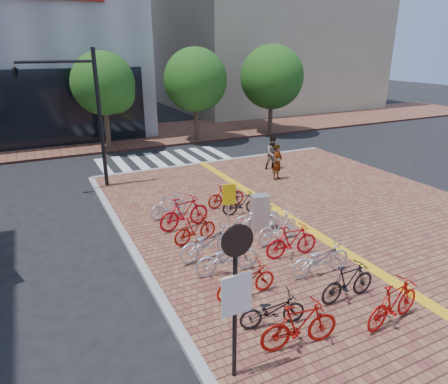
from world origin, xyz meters
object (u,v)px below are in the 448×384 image
bike_11 (292,241)px  bike_1 (273,310)px  bike_6 (184,213)px  bike_7 (168,206)px  bike_10 (321,258)px  utility_box (260,213)px  bike_2 (246,281)px  pedestrian_b (273,153)px  bike_5 (195,229)px  bike_8 (394,303)px  bike_3 (227,257)px  yellow_sign (229,199)px  bike_0 (300,325)px  bike_4 (208,242)px  notice_sign (236,286)px  bike_12 (278,227)px  traffic_light_pole (63,95)px  bike_15 (226,196)px  pedestrian_a (277,162)px  bike_13 (258,217)px  bike_9 (348,282)px  bike_14 (242,203)px

bike_11 → bike_1: bearing=142.7°
bike_6 → bike_7: (-0.20, 1.16, -0.12)m
bike_10 → utility_box: size_ratio=1.46×
bike_2 → bike_10: bike_10 is taller
bike_1 → bike_11: bike_11 is taller
pedestrian_b → bike_6: bearing=-133.1°
bike_5 → bike_8: (2.54, -5.86, 0.07)m
bike_3 → yellow_sign: 2.95m
bike_0 → bike_1: size_ratio=1.14×
bike_8 → yellow_sign: 6.36m
bike_5 → bike_11: 3.17m
bike_2 → bike_5: bike_5 is taller
bike_7 → bike_10: (2.55, -5.77, 0.03)m
bike_8 → bike_10: bike_8 is taller
bike_4 → utility_box: 2.63m
yellow_sign → notice_sign: (-2.92, -6.04, 0.90)m
bike_0 → bike_12: 4.95m
traffic_light_pole → bike_15: bearing=-43.4°
bike_1 → bike_10: 2.76m
bike_1 → traffic_light_pole: 12.88m
bike_2 → yellow_sign: yellow_sign is taller
traffic_light_pole → pedestrian_b: bearing=-7.2°
pedestrian_a → bike_3: bearing=-159.7°
bike_11 → bike_6: bearing=38.3°
bike_1 → pedestrian_a: pedestrian_a is taller
bike_12 → bike_1: bearing=133.3°
pedestrian_b → notice_sign: 14.46m
bike_4 → bike_11: bearing=-124.3°
bike_6 → bike_10: bike_6 is taller
bike_2 → bike_15: 6.17m
bike_4 → bike_11: (2.33, -1.08, 0.00)m
bike_2 → bike_13: 4.15m
bike_8 → bike_15: 8.18m
bike_8 → notice_sign: notice_sign is taller
bike_10 → bike_11: size_ratio=1.10×
utility_box → notice_sign: notice_sign is taller
bike_9 → pedestrian_b: pedestrian_b is taller
bike_13 → bike_14: 1.39m
bike_10 → bike_14: 4.79m
bike_2 → bike_13: bike_13 is taller
bike_15 → utility_box: (0.09, -2.44, 0.17)m
bike_9 → bike_13: 4.68m
bike_11 → pedestrian_a: size_ratio=1.01×
bike_0 → bike_9: 2.31m
bike_9 → yellow_sign: bearing=9.0°
bike_3 → notice_sign: size_ratio=0.58×
bike_3 → bike_14: 4.30m
bike_11 → bike_14: (0.21, 3.58, -0.06)m
bike_6 → bike_9: bike_6 is taller
bike_8 → bike_11: bike_8 is taller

